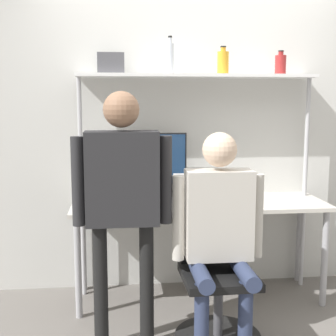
{
  "coord_description": "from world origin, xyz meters",
  "views": [
    {
      "loc": [
        -0.63,
        -3.18,
        1.57
      ],
      "look_at": [
        -0.3,
        -0.19,
        1.13
      ],
      "focal_mm": 50.0,
      "sensor_mm": 36.0,
      "label": 1
    }
  ],
  "objects": [
    {
      "name": "person_standing",
      "position": [
        -0.6,
        -0.36,
        1.04
      ],
      "size": [
        0.61,
        0.22,
        1.62
      ],
      "color": "black",
      "rests_on": "ground_plane"
    },
    {
      "name": "ground_plane",
      "position": [
        0.0,
        0.0,
        0.0
      ],
      "size": [
        12.0,
        12.0,
        0.0
      ],
      "primitive_type": "plane",
      "color": "slate"
    },
    {
      "name": "storage_box",
      "position": [
        -0.67,
        0.49,
        1.84
      ],
      "size": [
        0.2,
        0.16,
        0.15
      ],
      "color": "#4C4C51",
      "rests_on": "shelf_unit"
    },
    {
      "name": "desk",
      "position": [
        0.0,
        0.33,
        0.7
      ],
      "size": [
        1.97,
        0.63,
        0.78
      ],
      "color": "beige",
      "rests_on": "ground_plane"
    },
    {
      "name": "monitor",
      "position": [
        -0.36,
        0.5,
        1.07
      ],
      "size": [
        0.56,
        0.19,
        0.53
      ],
      "color": "black",
      "rests_on": "desk"
    },
    {
      "name": "office_chair",
      "position": [
        -0.0,
        -0.35,
        0.29
      ],
      "size": [
        0.56,
        0.56,
        0.93
      ],
      "color": "black",
      "rests_on": "ground_plane"
    },
    {
      "name": "shelf_unit",
      "position": [
        0.0,
        0.49,
        1.53
      ],
      "size": [
        1.87,
        0.29,
        1.77
      ],
      "color": "white",
      "rests_on": "ground_plane"
    },
    {
      "name": "cell_phone",
      "position": [
        0.19,
        0.18,
        0.78
      ],
      "size": [
        0.07,
        0.15,
        0.01
      ],
      "color": "black",
      "rests_on": "desk"
    },
    {
      "name": "bottle_red",
      "position": [
        0.67,
        0.49,
        1.85
      ],
      "size": [
        0.09,
        0.09,
        0.19
      ],
      "color": "maroon",
      "rests_on": "shelf_unit"
    },
    {
      "name": "bottle_clear",
      "position": [
        -0.21,
        0.49,
        1.89
      ],
      "size": [
        0.06,
        0.06,
        0.29
      ],
      "color": "silver",
      "rests_on": "shelf_unit"
    },
    {
      "name": "laptop",
      "position": [
        -0.05,
        0.24,
        0.84
      ],
      "size": [
        0.31,
        0.24,
        0.23
      ],
      "color": "silver",
      "rests_on": "desk"
    },
    {
      "name": "bottle_amber",
      "position": [
        0.2,
        0.49,
        1.86
      ],
      "size": [
        0.09,
        0.09,
        0.22
      ],
      "color": "gold",
      "rests_on": "shelf_unit"
    },
    {
      "name": "wall_back",
      "position": [
        0.0,
        0.68,
        1.35
      ],
      "size": [
        8.0,
        0.06,
        2.7
      ],
      "color": "silver",
      "rests_on": "ground_plane"
    },
    {
      "name": "person_seated",
      "position": [
        -0.0,
        -0.4,
        0.81
      ],
      "size": [
        0.58,
        0.47,
        1.37
      ],
      "color": "#2D3856",
      "rests_on": "ground_plane"
    }
  ]
}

